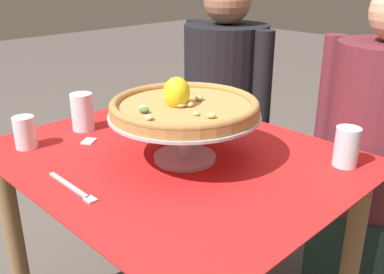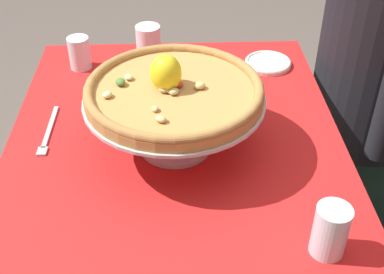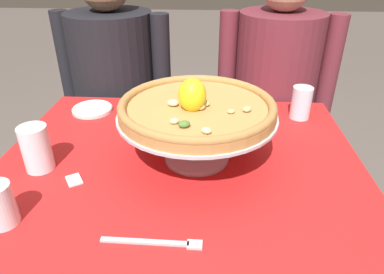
# 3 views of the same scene
# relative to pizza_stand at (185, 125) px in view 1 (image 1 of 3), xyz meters

# --- Properties ---
(dining_table) EXTENTS (1.05, 0.87, 0.71)m
(dining_table) POSITION_rel_pizza_stand_xyz_m (-0.05, 0.00, -0.22)
(dining_table) COLOR olive
(dining_table) RESTS_ON ground
(pizza_stand) EXTENTS (0.44, 0.44, 0.14)m
(pizza_stand) POSITION_rel_pizza_stand_xyz_m (0.00, 0.00, 0.00)
(pizza_stand) COLOR #B7B7C1
(pizza_stand) RESTS_ON dining_table
(pizza) EXTENTS (0.42, 0.42, 0.11)m
(pizza) POSITION_rel_pizza_stand_xyz_m (-0.00, -0.00, 0.06)
(pizza) COLOR #BC8447
(pizza) RESTS_ON pizza_stand
(water_glass_front_left) EXTENTS (0.07, 0.07, 0.10)m
(water_glass_front_left) POSITION_rel_pizza_stand_xyz_m (-0.42, -0.29, -0.06)
(water_glass_front_left) COLOR white
(water_glass_front_left) RESTS_ON dining_table
(water_glass_side_left) EXTENTS (0.08, 0.08, 0.13)m
(water_glass_side_left) POSITION_rel_pizza_stand_xyz_m (-0.43, -0.08, -0.05)
(water_glass_side_left) COLOR white
(water_glass_side_left) RESTS_ON dining_table
(water_glass_back_right) EXTENTS (0.07, 0.07, 0.11)m
(water_glass_back_right) POSITION_rel_pizza_stand_xyz_m (0.35, 0.30, -0.06)
(water_glass_back_right) COLOR silver
(water_glass_back_right) RESTS_ON dining_table
(side_plate) EXTENTS (0.15, 0.15, 0.02)m
(side_plate) POSITION_rel_pizza_stand_xyz_m (-0.41, 0.30, -0.10)
(side_plate) COLOR silver
(side_plate) RESTS_ON dining_table
(dinner_fork) EXTENTS (0.22, 0.02, 0.01)m
(dinner_fork) POSITION_rel_pizza_stand_xyz_m (-0.07, -0.33, -0.10)
(dinner_fork) COLOR #B7B7C1
(dinner_fork) RESTS_ON dining_table
(sugar_packet) EXTENTS (0.06, 0.06, 0.00)m
(sugar_packet) POSITION_rel_pizza_stand_xyz_m (-0.32, -0.13, -0.11)
(sugar_packet) COLOR white
(sugar_packet) RESTS_ON dining_table
(diner_left) EXTENTS (0.53, 0.42, 1.22)m
(diner_left) POSITION_rel_pizza_stand_xyz_m (-0.41, 0.66, -0.22)
(diner_left) COLOR #1E3833
(diner_left) RESTS_ON ground
(diner_right) EXTENTS (0.51, 0.39, 1.21)m
(diner_right) POSITION_rel_pizza_stand_xyz_m (0.32, 0.63, -0.23)
(diner_right) COLOR #1E3833
(diner_right) RESTS_ON ground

